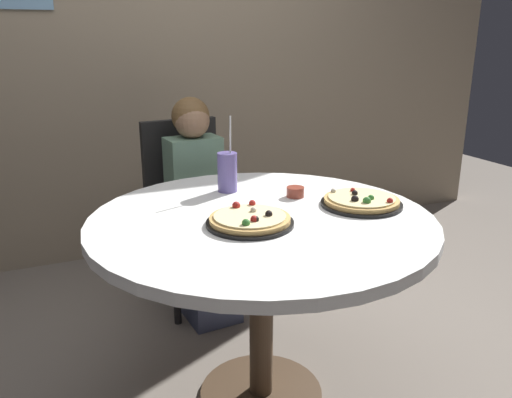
{
  "coord_description": "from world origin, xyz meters",
  "views": [
    {
      "loc": [
        -0.71,
        -1.57,
        1.36
      ],
      "look_at": [
        0.0,
        0.05,
        0.8
      ],
      "focal_mm": 36.37,
      "sensor_mm": 36.0,
      "label": 1
    }
  ],
  "objects_px": {
    "chair_wooden": "(188,202)",
    "diner_child": "(201,221)",
    "pizza_cheese": "(361,201)",
    "soda_cup": "(228,172)",
    "sauce_bowl": "(295,192)",
    "dining_table": "(262,242)",
    "pizza_veggie": "(250,220)"
  },
  "relations": [
    {
      "from": "soda_cup",
      "to": "diner_child",
      "type": "bearing_deg",
      "value": 89.65
    },
    {
      "from": "dining_table",
      "to": "diner_child",
      "type": "bearing_deg",
      "value": 89.58
    },
    {
      "from": "pizza_cheese",
      "to": "sauce_bowl",
      "type": "height_order",
      "value": "pizza_cheese"
    },
    {
      "from": "dining_table",
      "to": "sauce_bowl",
      "type": "distance_m",
      "value": 0.29
    },
    {
      "from": "diner_child",
      "to": "pizza_cheese",
      "type": "relative_size",
      "value": 3.55
    },
    {
      "from": "soda_cup",
      "to": "sauce_bowl",
      "type": "xyz_separation_m",
      "value": [
        0.21,
        -0.18,
        -0.06
      ]
    },
    {
      "from": "chair_wooden",
      "to": "diner_child",
      "type": "relative_size",
      "value": 0.88
    },
    {
      "from": "dining_table",
      "to": "soda_cup",
      "type": "xyz_separation_m",
      "value": [
        0.0,
        0.34,
        0.18
      ]
    },
    {
      "from": "soda_cup",
      "to": "sauce_bowl",
      "type": "distance_m",
      "value": 0.29
    },
    {
      "from": "pizza_veggie",
      "to": "soda_cup",
      "type": "distance_m",
      "value": 0.41
    },
    {
      "from": "diner_child",
      "to": "chair_wooden",
      "type": "bearing_deg",
      "value": 93.73
    },
    {
      "from": "pizza_cheese",
      "to": "sauce_bowl",
      "type": "xyz_separation_m",
      "value": [
        -0.18,
        0.2,
        0.0
      ]
    },
    {
      "from": "pizza_cheese",
      "to": "sauce_bowl",
      "type": "bearing_deg",
      "value": 131.85
    },
    {
      "from": "pizza_cheese",
      "to": "soda_cup",
      "type": "height_order",
      "value": "soda_cup"
    },
    {
      "from": "dining_table",
      "to": "diner_child",
      "type": "distance_m",
      "value": 0.76
    },
    {
      "from": "dining_table",
      "to": "pizza_cheese",
      "type": "height_order",
      "value": "pizza_cheese"
    },
    {
      "from": "chair_wooden",
      "to": "pizza_veggie",
      "type": "height_order",
      "value": "chair_wooden"
    },
    {
      "from": "diner_child",
      "to": "pizza_cheese",
      "type": "bearing_deg",
      "value": -63.55
    },
    {
      "from": "sauce_bowl",
      "to": "pizza_cheese",
      "type": "bearing_deg",
      "value": -48.15
    },
    {
      "from": "chair_wooden",
      "to": "pizza_cheese",
      "type": "relative_size",
      "value": 3.12
    },
    {
      "from": "soda_cup",
      "to": "chair_wooden",
      "type": "bearing_deg",
      "value": 90.93
    },
    {
      "from": "chair_wooden",
      "to": "diner_child",
      "type": "bearing_deg",
      "value": -86.27
    },
    {
      "from": "sauce_bowl",
      "to": "dining_table",
      "type": "bearing_deg",
      "value": -143.84
    },
    {
      "from": "chair_wooden",
      "to": "soda_cup",
      "type": "relative_size",
      "value": 3.1
    },
    {
      "from": "diner_child",
      "to": "dining_table",
      "type": "bearing_deg",
      "value": -90.42
    },
    {
      "from": "pizza_cheese",
      "to": "chair_wooden",
      "type": "bearing_deg",
      "value": 112.57
    },
    {
      "from": "pizza_cheese",
      "to": "soda_cup",
      "type": "relative_size",
      "value": 0.99
    },
    {
      "from": "pizza_veggie",
      "to": "pizza_cheese",
      "type": "height_order",
      "value": "same"
    },
    {
      "from": "dining_table",
      "to": "soda_cup",
      "type": "distance_m",
      "value": 0.38
    },
    {
      "from": "chair_wooden",
      "to": "pizza_veggie",
      "type": "bearing_deg",
      "value": -93.74
    },
    {
      "from": "dining_table",
      "to": "pizza_cheese",
      "type": "xyz_separation_m",
      "value": [
        0.39,
        -0.04,
        0.11
      ]
    },
    {
      "from": "dining_table",
      "to": "pizza_veggie",
      "type": "relative_size",
      "value": 4.1
    }
  ]
}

